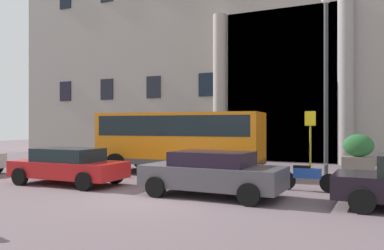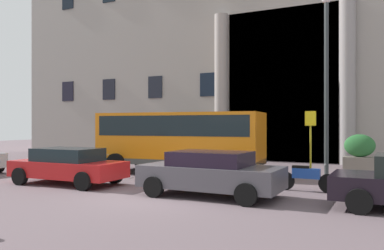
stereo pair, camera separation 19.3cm
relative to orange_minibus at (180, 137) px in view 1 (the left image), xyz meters
name	(u,v)px [view 1 (the left image)]	position (x,y,z in m)	size (l,w,h in m)	color
ground_plane	(153,200)	(1.93, -5.50, -1.66)	(80.00, 64.00, 0.12)	#67565C
office_building_facade	(284,2)	(1.93, 11.98, 9.05)	(38.96, 9.67, 21.31)	gray
orange_minibus	(180,137)	(0.00, 0.00, 0.00)	(7.38, 3.26, 2.66)	orange
bus_stop_sign	(310,136)	(5.34, 1.40, 0.07)	(0.44, 0.08, 2.70)	#9F971C
hedge_planter_east	(179,149)	(-2.62, 4.88, -0.85)	(2.16, 0.84, 1.55)	slate
hedge_planter_entrance_left	(358,152)	(7.02, 4.96, -0.78)	(1.46, 0.78, 1.69)	#6E675C
parked_coupe_end	(68,166)	(-2.13, -4.62, -0.92)	(4.20, 1.99, 1.30)	red
parked_sedan_second	(213,173)	(3.42, -4.55, -0.90)	(4.22, 2.09, 1.34)	#4A474E
scooter_by_planter	(306,177)	(5.79, -2.41, -1.14)	(1.95, 0.55, 0.89)	black
motorcycle_near_kerb	(91,165)	(-2.97, -2.41, -1.14)	(2.04, 0.74, 0.89)	black
lamppost_plaza_centre	(326,70)	(5.88, 2.10, 2.86)	(0.40, 0.40, 7.68)	#313739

